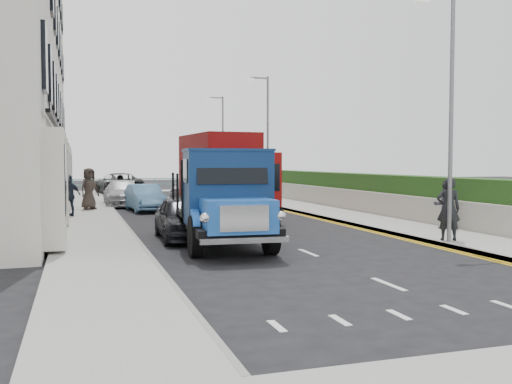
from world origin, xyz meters
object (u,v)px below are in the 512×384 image
red_lorry (224,173)px  pedestrian_east_near (448,209)px  lamp_near (448,103)px  lamp_far (221,139)px  parked_car_front (184,218)px  lamp_mid (266,132)px  bedford_lorry (226,205)px

red_lorry → pedestrian_east_near: bearing=-71.0°
red_lorry → pedestrian_east_near: red_lorry is taller
lamp_near → lamp_far: size_ratio=1.00×
red_lorry → parked_car_front: (-2.88, -6.49, -1.23)m
red_lorry → lamp_near: bearing=-72.5°
lamp_far → parked_car_front: bearing=-106.8°
parked_car_front → red_lorry: bearing=67.7°
lamp_mid → pedestrian_east_near: (0.22, -15.81, -2.97)m
lamp_mid → lamp_far: 10.00m
red_lorry → lamp_far: bearing=72.5°
lamp_near → parked_car_front: (-6.78, 3.51, -3.33)m
parked_car_front → pedestrian_east_near: pedestrian_east_near is taller
lamp_near → lamp_far: 26.00m
lamp_near → lamp_far: bearing=90.0°
lamp_near → parked_car_front: bearing=152.6°
pedestrian_east_near → lamp_mid: bearing=-64.6°
parked_car_front → pedestrian_east_near: (7.00, -3.32, 0.36)m
lamp_mid → lamp_far: bearing=90.0°
bedford_lorry → red_lorry: (2.20, 8.97, 0.67)m
lamp_far → parked_car_front: 23.72m
bedford_lorry → lamp_mid: bearing=71.5°
lamp_mid → parked_car_front: bearing=-118.5°
bedford_lorry → pedestrian_east_near: (6.32, -0.84, -0.20)m
parked_car_front → bedford_lorry: bearing=-73.1°
bedford_lorry → red_lorry: size_ratio=0.83×
lamp_mid → parked_car_front: lamp_mid is taller
lamp_near → lamp_mid: size_ratio=1.00×
lamp_near → lamp_far: same height
pedestrian_east_near → lamp_near: bearing=64.3°
lamp_far → red_lorry: (-3.90, -16.00, -2.10)m
lamp_far → red_lorry: size_ratio=1.01×
lamp_mid → bedford_lorry: bearing=-112.2°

